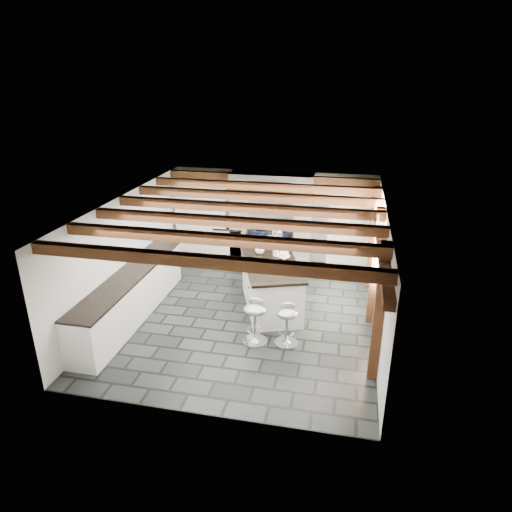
% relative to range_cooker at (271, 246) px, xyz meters
% --- Properties ---
extents(ground, '(6.00, 6.00, 0.00)m').
position_rel_range_cooker_xyz_m(ground, '(0.00, -2.68, -0.47)').
color(ground, black).
rests_on(ground, ground).
extents(room_shell, '(6.00, 6.03, 6.00)m').
position_rel_range_cooker_xyz_m(room_shell, '(-0.61, -1.26, 0.60)').
color(room_shell, silver).
rests_on(room_shell, ground).
extents(range_cooker, '(1.00, 0.63, 0.99)m').
position_rel_range_cooker_xyz_m(range_cooker, '(0.00, 0.00, 0.00)').
color(range_cooker, black).
rests_on(range_cooker, ground).
extents(kitchen_island, '(1.65, 2.24, 1.32)m').
position_rel_range_cooker_xyz_m(kitchen_island, '(0.42, -2.31, 0.04)').
color(kitchen_island, white).
rests_on(kitchen_island, ground).
extents(bar_stool_near, '(0.46, 0.46, 0.79)m').
position_rel_range_cooker_xyz_m(bar_stool_near, '(0.94, -3.61, 0.02)').
color(bar_stool_near, silver).
rests_on(bar_stool_near, ground).
extents(bar_stool_far, '(0.47, 0.47, 0.85)m').
position_rel_range_cooker_xyz_m(bar_stool_far, '(0.38, -3.66, 0.06)').
color(bar_stool_far, silver).
rests_on(bar_stool_far, ground).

